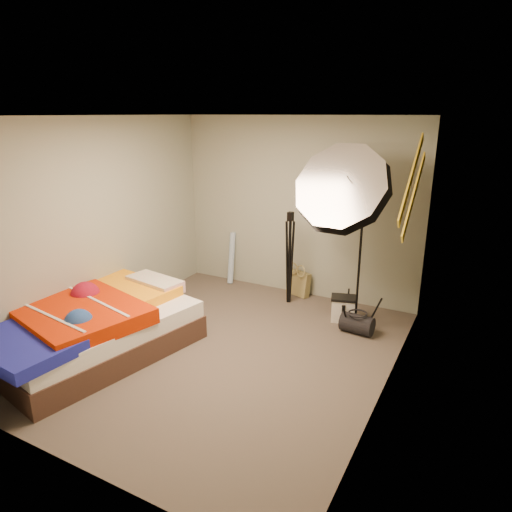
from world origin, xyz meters
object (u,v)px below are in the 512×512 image
Objects in this scene: bed at (92,326)px; camera_tripod at (290,252)px; duffel_bag at (357,324)px; photo_umbrella at (344,191)px; camera_case at (343,309)px; tote_bag at (299,283)px; wrapping_roll at (232,258)px.

camera_tripod is at bearing 59.61° from bed.
duffel_bag is 0.16× the size of photo_umbrella.
photo_umbrella is at bearing 174.89° from duffel_bag.
camera_case is 1.54m from photo_umbrella.
duffel_bag is 3.04m from bed.
bed is (-2.19, -2.06, 0.16)m from camera_case.
photo_umbrella is at bearing 40.50° from bed.
bed is (-2.44, -1.80, 0.19)m from duffel_bag.
camera_tripod reaches higher than tote_bag.
photo_umbrella is at bearing -23.40° from tote_bag.
tote_bag reaches higher than duffel_bag.
camera_case is 0.13× the size of photo_umbrella.
wrapping_roll is 2.36m from duffel_bag.
duffel_bag is at bearing -10.43° from photo_umbrella.
bed is at bearing -99.15° from tote_bag.
tote_bag is 0.99m from camera_case.
duffel_bag is 1.35m from camera_tripod.
wrapping_roll is at bearing 85.01° from bed.
bed is 2.67m from camera_tripod.
bed is (-0.23, -2.58, -0.09)m from wrapping_roll.
wrapping_roll is at bearing 159.36° from photo_umbrella.
camera_case reaches higher than duffel_bag.
wrapping_roll is 1.20m from camera_tripod.
photo_umbrella is 1.33m from camera_tripod.
tote_bag is 2.92m from bed.
duffel_bag is 0.30× the size of camera_tripod.
camera_tripod is at bearing -74.73° from tote_bag.
camera_tripod is (-1.10, 0.47, 0.62)m from duffel_bag.
duffel_bag is 0.16× the size of bed.
tote_bag is at bearing 138.14° from photo_umbrella.
bed is 1.88× the size of camera_tripod.
wrapping_roll is 2.59m from bed.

